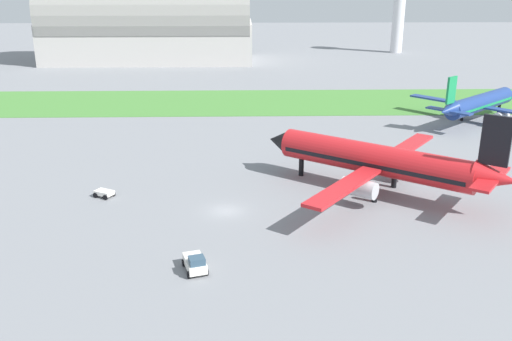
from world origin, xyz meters
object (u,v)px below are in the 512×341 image
Objects in this scene: airplane_midfield_jet at (379,161)px; pushback_tug_midfield at (195,263)px; baggage_cart_near_gate at (104,193)px; control_tower at (399,4)px; airplane_parked_jet_far at (479,104)px.

airplane_midfield_jet reaches higher than pushback_tug_midfield.
pushback_tug_midfield is (-22.83, -20.75, -3.63)m from airplane_midfield_jet.
airplane_midfield_jet is 36.62m from baggage_cart_near_gate.
airplane_midfield_jet is at bearing 29.13° from baggage_cart_near_gate.
baggage_cart_near_gate is 0.10× the size of control_tower.
airplane_midfield_jet is at bearing 115.47° from pushback_tug_midfield.
airplane_midfield_jet is 152.46m from control_tower.
baggage_cart_near_gate is at bearing -162.75° from pushback_tug_midfield.
control_tower is (41.26, 146.18, 13.23)m from airplane_midfield_jet.
baggage_cart_near_gate is 167.00m from control_tower.
airplane_parked_jet_far reaches higher than pushback_tug_midfield.
airplane_parked_jet_far is 6.14× the size of pushback_tug_midfield.
control_tower is at bearing 142.20° from pushback_tug_midfield.
airplane_parked_jet_far is 0.83× the size of control_tower.
pushback_tug_midfield is at bearing -27.87° from baggage_cart_near_gate.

